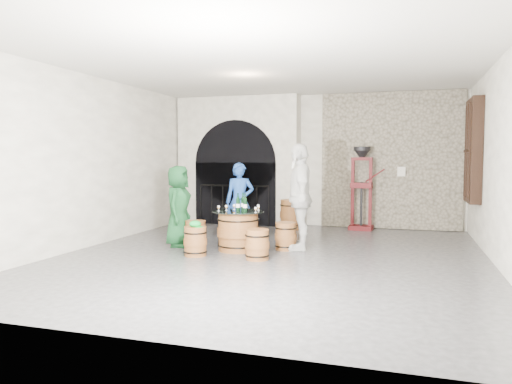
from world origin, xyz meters
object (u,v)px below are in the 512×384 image
(side_barrel, at_px, (291,214))
(barrel_stool_near_left, at_px, (195,241))
(person_white, at_px, (300,197))
(wine_bottle_left, at_px, (238,204))
(corking_press, at_px, (362,182))
(barrel_stool_left, at_px, (195,234))
(barrel_stool_far, at_px, (239,230))
(person_green, at_px, (178,206))
(wine_bottle_right, at_px, (243,203))
(barrel_stool_near_right, at_px, (257,245))
(barrel_stool_right, at_px, (286,236))
(wine_bottle_center, at_px, (245,204))
(barrel_table, at_px, (238,231))
(person_blue, at_px, (240,202))

(side_barrel, bearing_deg, barrel_stool_near_left, -103.49)
(barrel_stool_near_left, height_order, person_white, person_white)
(wine_bottle_left, distance_m, corking_press, 3.78)
(wine_bottle_left, height_order, side_barrel, wine_bottle_left)
(barrel_stool_left, xyz_separation_m, wine_bottle_left, (0.87, -0.09, 0.60))
(barrel_stool_near_left, bearing_deg, barrel_stool_far, 79.45)
(person_green, bearing_deg, corking_press, -52.57)
(wine_bottle_left, distance_m, wine_bottle_right, 0.16)
(barrel_stool_near_right, distance_m, corking_press, 4.19)
(person_white, bearing_deg, barrel_stool_left, -95.20)
(barrel_stool_right, bearing_deg, wine_bottle_center, -148.57)
(barrel_stool_near_right, xyz_separation_m, corking_press, (1.33, 3.88, 0.87))
(barrel_stool_left, height_order, barrel_stool_near_left, same)
(wine_bottle_right, distance_m, corking_press, 3.63)
(barrel_stool_far, relative_size, barrel_stool_near_right, 1.00)
(person_green, relative_size, side_barrel, 2.19)
(wine_bottle_right, bearing_deg, wine_bottle_left, -104.59)
(barrel_table, xyz_separation_m, wine_bottle_center, (0.16, -0.08, 0.49))
(barrel_stool_far, distance_m, wine_bottle_left, 1.09)
(person_blue, bearing_deg, barrel_table, -86.68)
(barrel_table, height_order, wine_bottle_center, wine_bottle_center)
(barrel_stool_left, distance_m, side_barrel, 3.04)
(person_green, bearing_deg, wine_bottle_center, -104.00)
(corking_press, bearing_deg, person_green, -130.59)
(barrel_stool_right, xyz_separation_m, person_green, (-2.02, -0.25, 0.51))
(wine_bottle_left, bearing_deg, barrel_stool_right, 24.73)
(wine_bottle_right, relative_size, side_barrel, 0.47)
(barrel_table, distance_m, side_barrel, 2.86)
(barrel_table, height_order, barrel_stool_near_left, barrel_table)
(side_barrel, bearing_deg, barrel_table, -96.09)
(person_white, bearing_deg, wine_bottle_right, -89.16)
(barrel_table, relative_size, side_barrel, 1.33)
(wine_bottle_center, bearing_deg, barrel_stool_right, 31.43)
(barrel_table, distance_m, barrel_stool_right, 0.87)
(person_green, xyz_separation_m, person_white, (2.25, 0.35, 0.20))
(wine_bottle_right, bearing_deg, person_green, -177.84)
(barrel_table, distance_m, barrel_stool_left, 0.87)
(person_white, distance_m, wine_bottle_right, 1.03)
(barrel_stool_near_left, xyz_separation_m, person_blue, (0.21, 1.71, 0.54))
(barrel_stool_far, relative_size, person_green, 0.33)
(barrel_stool_right, height_order, person_blue, person_blue)
(barrel_stool_far, height_order, corking_press, corking_press)
(wine_bottle_right, bearing_deg, barrel_stool_right, 15.46)
(barrel_stool_right, relative_size, wine_bottle_right, 1.54)
(barrel_stool_right, bearing_deg, corking_press, 69.58)
(barrel_stool_far, distance_m, person_green, 1.32)
(barrel_table, bearing_deg, barrel_stool_far, 107.78)
(barrel_table, distance_m, person_blue, 1.18)
(person_green, height_order, person_white, person_white)
(person_blue, height_order, wine_bottle_right, person_blue)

